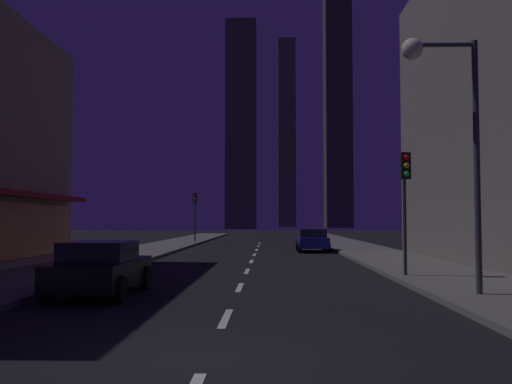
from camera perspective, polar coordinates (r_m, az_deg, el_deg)
The scene contains 13 objects.
ground_plane at distance 40.29m, azimuth 0.16°, elevation -5.84°, with size 78.00×136.00×0.10m, color black.
sidewalk_right at distance 40.73m, azimuth 10.11°, elevation -5.59°, with size 4.00×76.00×0.15m, color #605E59.
sidewalk_left at distance 41.04m, azimuth -9.70°, elevation -5.57°, with size 4.00×76.00×0.15m, color #605E59.
lane_marking_center at distance 27.11m, azimuth -0.47°, elevation -7.15°, with size 0.16×43.80×0.01m.
skyscraper_distant_tall at distance 130.10m, azimuth -1.53°, elevation 6.89°, with size 7.01×7.29×48.29m, color brown.
skyscraper_distant_mid at distance 166.74m, azimuth 3.18°, elevation 6.11°, with size 5.24×5.01×56.22m, color #5F5A47.
skyscraper_distant_short at distance 152.25m, azimuth 8.37°, elevation 9.83°, with size 6.92×8.62×71.00m, color #4A4637.
car_parked_near at distance 15.45m, azimuth -15.66°, elevation -7.53°, with size 1.98×4.24×1.45m.
car_parked_far at distance 35.58m, azimuth 5.82°, elevation -4.94°, with size 1.98×4.24×1.45m.
fire_hydrant_far_left at distance 28.16m, azimuth -12.61°, elevation -6.01°, with size 0.42×0.30×0.65m.
traffic_light_near_right at distance 19.48m, azimuth 15.09°, elevation 0.66°, with size 0.32×0.48×4.20m.
traffic_light_far_left at distance 47.49m, azimuth -6.30°, elevation -1.46°, with size 0.32×0.48×4.20m.
street_lamp_right at distance 15.24m, azimuth 18.71°, elevation 8.80°, with size 1.96×0.56×6.58m.
Camera 1 is at (0.91, -8.22, 2.01)m, focal length 38.93 mm.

